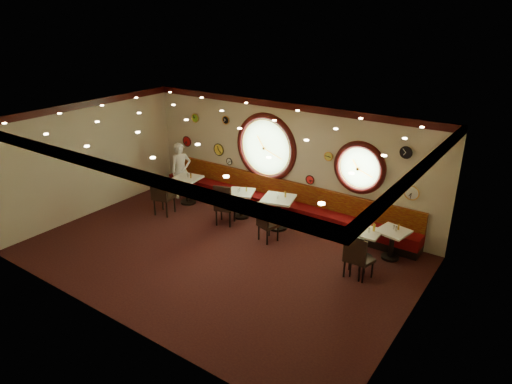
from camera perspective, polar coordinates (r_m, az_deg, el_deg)
name	(u,v)px	position (r m, az deg, el deg)	size (l,w,h in m)	color
floor	(217,255)	(11.05, -4.90, -7.86)	(9.00, 6.00, 0.00)	black
ceiling	(212,124)	(9.85, -5.50, 8.48)	(9.00, 6.00, 0.02)	#B18132
wall_back	(284,160)	(12.64, 3.56, 4.07)	(9.00, 0.02, 3.20)	beige
wall_front	(106,246)	(8.50, -18.29, -6.44)	(9.00, 0.02, 3.20)	beige
wall_left	(90,158)	(13.54, -20.02, 3.98)	(0.02, 6.00, 3.20)	beige
wall_right	(414,249)	(8.44, 19.19, -6.79)	(0.02, 6.00, 3.20)	beige
molding_back	(285,105)	(12.21, 3.61, 10.76)	(9.00, 0.10, 0.18)	black
molding_front	(97,164)	(7.95, -19.29, 3.32)	(9.00, 0.10, 0.18)	black
molding_left	(84,104)	(13.14, -20.75, 10.20)	(0.10, 6.00, 0.18)	black
molding_right	(424,167)	(7.87, 20.21, 3.00)	(0.10, 6.00, 0.18)	black
banquette_base	(278,212)	(12.96, 2.76, -2.56)	(8.00, 0.55, 0.20)	black
banquette_seat	(278,204)	(12.86, 2.78, -1.55)	(8.00, 0.55, 0.30)	#5B070B
banquette_back	(283,189)	(12.88, 3.33, 0.40)	(8.00, 0.10, 0.55)	#630A07
porthole_left_glass	(266,147)	(12.87, 1.29, 5.60)	(1.66, 1.66, 0.02)	#82AF69
porthole_left_frame	(266,147)	(12.86, 1.25, 5.58)	(1.98, 1.98, 0.18)	black
porthole_left_ring	(265,148)	(12.83, 1.18, 5.55)	(1.61, 1.61, 0.03)	gold
porthole_right_glass	(360,168)	(11.64, 12.84, 2.98)	(1.10, 1.10, 0.02)	#82AF69
porthole_right_frame	(360,168)	(11.63, 12.81, 2.97)	(1.38, 1.38, 0.18)	black
porthole_right_ring	(359,168)	(11.60, 12.76, 2.93)	(1.09, 1.09, 0.03)	gold
wall_clock_0	(230,161)	(13.76, -3.33, 3.84)	(0.20, 0.20, 0.03)	white
wall_clock_1	(195,118)	(14.27, -7.60, 9.14)	(0.26, 0.26, 0.03)	#74BD25
wall_clock_2	(219,150)	(13.91, -4.66, 5.31)	(0.36, 0.36, 0.03)	yellow
wall_clock_3	(406,152)	(11.10, 18.27, 4.73)	(0.28, 0.28, 0.03)	black
wall_clock_4	(412,193)	(11.34, 18.90, -0.10)	(0.34, 0.34, 0.03)	white
wall_clock_5	(187,141)	(14.73, -8.60, 6.29)	(0.32, 0.32, 0.03)	red
wall_clock_6	(329,156)	(11.89, 9.07, 4.43)	(0.22, 0.22, 0.03)	gold
wall_clock_7	(226,120)	(13.49, -3.78, 8.97)	(0.24, 0.24, 0.03)	black
wall_clock_8	(310,180)	(12.34, 6.78, 1.53)	(0.24, 0.24, 0.03)	red
table_a	(187,187)	(13.78, -8.56, 0.63)	(0.85, 0.85, 0.82)	black
table_b	(241,201)	(12.72, -1.87, -1.14)	(0.92, 0.92, 0.77)	black
table_c	(278,209)	(12.05, 2.79, -2.16)	(0.99, 0.99, 0.88)	black
table_d	(365,241)	(10.95, 13.51, -6.02)	(0.67, 0.67, 0.72)	black
table_e	(392,241)	(11.13, 16.64, -5.87)	(0.78, 0.78, 0.73)	black
chair_a	(161,192)	(13.02, -11.77, -0.01)	(0.61, 0.61, 0.76)	black
chair_b	(224,203)	(12.20, -4.04, -1.32)	(0.62, 0.62, 0.72)	black
chair_c	(265,220)	(11.35, 1.19, -3.51)	(0.55, 0.55, 0.65)	black
chair_d	(354,254)	(10.10, 12.20, -7.53)	(0.47, 0.47, 0.65)	black
chair_e	(360,255)	(10.09, 12.89, -7.71)	(0.52, 0.52, 0.63)	black
condiment_a_salt	(187,175)	(13.75, -8.59, 2.14)	(0.03, 0.03, 0.09)	silver
condiment_b_salt	(240,190)	(12.62, -2.07, 0.29)	(0.04, 0.04, 0.10)	silver
condiment_c_salt	(278,195)	(11.94, 2.71, -0.42)	(0.04, 0.04, 0.11)	silver
condiment_d_salt	(362,227)	(10.88, 13.12, -4.30)	(0.04, 0.04, 0.10)	#BCBCC1
condiment_a_pepper	(188,176)	(13.66, -8.52, 2.04)	(0.04, 0.04, 0.10)	#BBBBBF
condiment_b_pepper	(238,191)	(12.55, -2.23, 0.17)	(0.04, 0.04, 0.10)	silver
condiment_c_pepper	(277,197)	(11.87, 2.69, -0.57)	(0.04, 0.04, 0.10)	silver
condiment_d_pepper	(369,230)	(10.76, 13.96, -4.66)	(0.04, 0.04, 0.11)	silver
condiment_a_bottle	(191,176)	(13.57, -8.16, 2.03)	(0.05, 0.05, 0.15)	#CA872F
condiment_b_bottle	(246,189)	(12.61, -1.21, 0.38)	(0.04, 0.04, 0.14)	gold
condiment_c_bottle	(285,194)	(11.95, 3.69, -0.28)	(0.05, 0.05, 0.16)	gold
condiment_d_bottle	(374,228)	(10.84, 14.54, -4.32)	(0.06, 0.06, 0.18)	gold
condiment_e_salt	(394,227)	(11.05, 16.85, -4.23)	(0.03, 0.03, 0.10)	silver
condiment_e_pepper	(396,229)	(10.97, 17.13, -4.42)	(0.04, 0.04, 0.11)	silver
condiment_e_bottle	(399,227)	(11.05, 17.40, -4.17)	(0.05, 0.05, 0.15)	#C7852E
waiter	(181,171)	(14.15, -9.33, 2.65)	(0.63, 0.41, 1.72)	white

